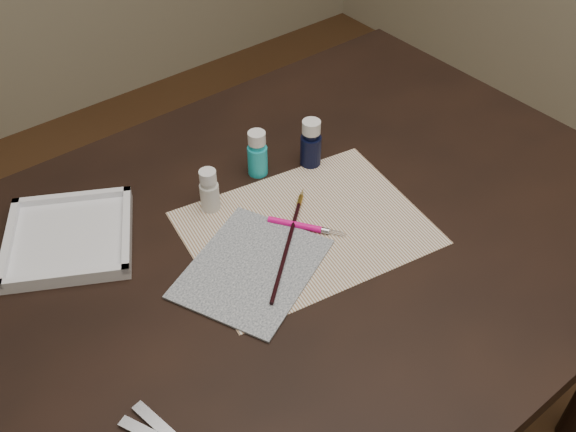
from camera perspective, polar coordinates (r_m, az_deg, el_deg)
table at (r=1.35m, az=0.00°, el=-13.36°), size 1.30×0.90×0.75m
paper at (r=1.08m, az=1.60°, el=-1.06°), size 0.43×0.36×0.00m
canvas at (r=1.02m, az=-3.21°, el=-4.65°), size 0.28×0.26×0.00m
paint_bottle_white at (r=1.10m, az=-7.02°, el=2.30°), size 0.04×0.04×0.08m
paint_bottle_cyan at (r=1.17m, az=-2.75°, el=5.60°), size 0.05×0.05×0.09m
paint_bottle_navy at (r=1.19m, az=2.05°, el=6.50°), size 0.04×0.04×0.10m
paintbrush at (r=1.05m, az=0.08°, el=-2.19°), size 0.21×0.18×0.01m
craft_knife at (r=1.07m, az=1.76°, el=-0.99°), size 0.09×0.12×0.01m
palette_tray at (r=1.11m, az=-18.90°, el=-1.76°), size 0.27×0.27×0.02m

